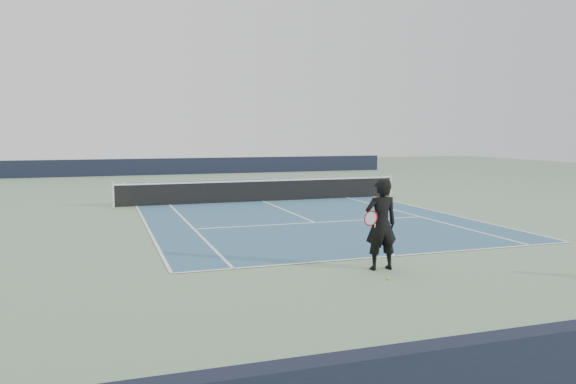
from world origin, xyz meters
name	(u,v)px	position (x,y,z in m)	size (l,w,h in m)	color
ground	(263,201)	(0.00, 0.00, 0.00)	(80.00, 80.00, 0.00)	gray
court_surface	(263,201)	(0.00, 0.00, 0.01)	(10.97, 23.77, 0.01)	#345F7D
tennis_net	(263,190)	(0.00, 0.00, 0.50)	(12.90, 0.10, 1.07)	silver
windscreen_far	(197,166)	(0.00, 17.88, 0.60)	(30.00, 0.25, 1.20)	black
tennis_player	(381,224)	(-1.00, -12.96, 1.03)	(0.85, 0.59, 2.05)	black
tennis_ball	(388,278)	(-1.27, -13.83, 0.04)	(0.07, 0.07, 0.07)	#C0E22E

